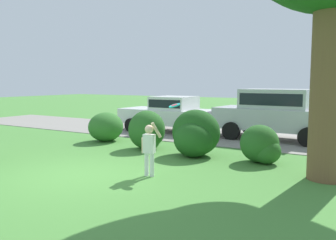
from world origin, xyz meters
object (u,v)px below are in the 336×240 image
object	(u,v)px
parked_sedan	(170,113)
child_thrower	(149,146)
parked_suv	(276,112)
frisbee	(174,105)

from	to	relation	value
parked_sedan	child_thrower	size ratio (longest dim) A/B	3.44
parked_sedan	parked_suv	bearing A→B (deg)	2.13
frisbee	parked_sedan	bearing A→B (deg)	121.90
frisbee	child_thrower	bearing A→B (deg)	-120.77
child_thrower	parked_sedan	bearing A→B (deg)	117.39
frisbee	parked_suv	bearing A→B (deg)	82.97
parked_sedan	frisbee	world-z (taller)	frisbee
parked_suv	frisbee	size ratio (longest dim) A/B	16.32
child_thrower	frisbee	distance (m)	1.14
child_thrower	frisbee	world-z (taller)	frisbee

